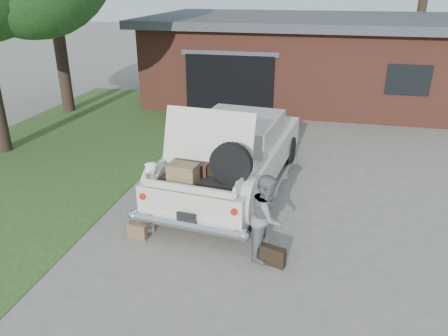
# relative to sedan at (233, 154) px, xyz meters

# --- Properties ---
(ground) EXTENTS (90.00, 90.00, 0.00)m
(ground) POSITION_rel_sedan_xyz_m (0.11, -2.08, -0.83)
(ground) COLOR gray
(ground) RESTS_ON ground
(grass_strip) EXTENTS (6.00, 16.00, 0.02)m
(grass_strip) POSITION_rel_sedan_xyz_m (-5.39, 0.92, -0.82)
(grass_strip) COLOR #2D4C1E
(grass_strip) RESTS_ON ground
(house) EXTENTS (12.80, 7.80, 3.30)m
(house) POSITION_rel_sedan_xyz_m (1.10, 9.39, 0.84)
(house) COLOR brown
(house) RESTS_ON ground
(sedan) EXTENTS (2.77, 5.85, 2.29)m
(sedan) POSITION_rel_sedan_xyz_m (0.00, 0.00, 0.00)
(sedan) COLOR beige
(sedan) RESTS_ON ground
(woman_left) EXTENTS (0.42, 0.57, 1.44)m
(woman_left) POSITION_rel_sedan_xyz_m (-1.15, -2.31, -0.11)
(woman_left) COLOR white
(woman_left) RESTS_ON ground
(woman_right) EXTENTS (0.67, 0.82, 1.56)m
(woman_right) POSITION_rel_sedan_xyz_m (1.17, -2.70, -0.05)
(woman_right) COLOR slate
(woman_right) RESTS_ON ground
(suitcase_left) EXTENTS (0.40, 0.19, 0.30)m
(suitcase_left) POSITION_rel_sedan_xyz_m (-1.31, -2.71, -0.68)
(suitcase_left) COLOR brown
(suitcase_left) RESTS_ON ground
(suitcase_right) EXTENTS (0.48, 0.27, 0.35)m
(suitcase_right) POSITION_rel_sedan_xyz_m (1.33, -2.97, -0.66)
(suitcase_right) COLOR black
(suitcase_right) RESTS_ON ground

